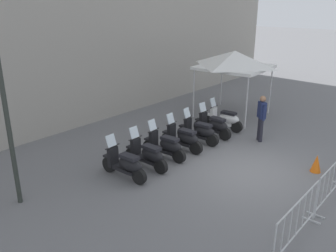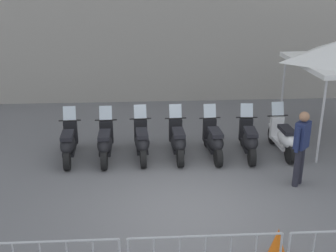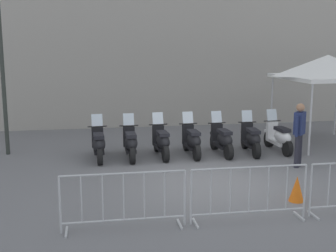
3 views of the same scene
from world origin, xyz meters
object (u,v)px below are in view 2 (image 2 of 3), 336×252
object	(u,v)px
motorcycle_3	(178,141)
motorcycle_5	(249,140)
motorcycle_6	(283,138)
motorcycle_0	(69,144)
motorcycle_2	(142,141)
traffic_cone	(278,242)
motorcycle_4	(214,141)
motorcycle_1	(105,143)
officer_near_row_end	(301,144)

from	to	relation	value
motorcycle_3	motorcycle_5	size ratio (longest dim) A/B	1.00
motorcycle_6	motorcycle_0	bearing A→B (deg)	176.42
motorcycle_3	motorcycle_5	bearing A→B (deg)	-5.65
motorcycle_2	traffic_cone	world-z (taller)	motorcycle_2
motorcycle_5	traffic_cone	xyz separation A→B (m)	(-0.73, -4.00, -0.18)
motorcycle_0	motorcycle_6	bearing A→B (deg)	-3.58
motorcycle_2	motorcycle_4	xyz separation A→B (m)	(1.81, -0.18, 0.00)
motorcycle_5	traffic_cone	world-z (taller)	motorcycle_5
motorcycle_2	traffic_cone	distance (m)	4.70
motorcycle_2	traffic_cone	size ratio (longest dim) A/B	3.13
motorcycle_4	motorcycle_5	size ratio (longest dim) A/B	1.00
motorcycle_3	motorcycle_6	xyz separation A→B (m)	(2.72, -0.16, 0.00)
motorcycle_0	motorcycle_4	bearing A→B (deg)	-4.42
motorcycle_1	motorcycle_6	world-z (taller)	same
motorcycle_3	motorcycle_2	bearing A→B (deg)	174.95
motorcycle_1	traffic_cone	size ratio (longest dim) A/B	3.14
motorcycle_6	motorcycle_2	bearing A→B (deg)	176.26
motorcycle_1	motorcycle_4	distance (m)	2.73
motorcycle_6	officer_near_row_end	distance (m)	1.73
traffic_cone	motorcycle_3	bearing A→B (deg)	104.38
officer_near_row_end	traffic_cone	bearing A→B (deg)	-119.75
motorcycle_3	officer_near_row_end	world-z (taller)	officer_near_row_end
motorcycle_3	motorcycle_4	size ratio (longest dim) A/B	1.00
motorcycle_2	officer_near_row_end	world-z (taller)	officer_near_row_end
motorcycle_2	motorcycle_6	bearing A→B (deg)	-3.74
motorcycle_1	motorcycle_4	xyz separation A→B (m)	(2.72, -0.19, 0.00)
motorcycle_0	motorcycle_4	xyz separation A→B (m)	(3.62, -0.28, 0.00)
motorcycle_0	motorcycle_2	world-z (taller)	same
motorcycle_0	officer_near_row_end	world-z (taller)	officer_near_row_end
officer_near_row_end	traffic_cone	world-z (taller)	officer_near_row_end
motorcycle_3	traffic_cone	size ratio (longest dim) A/B	3.13
motorcycle_1	motorcycle_3	distance (m)	1.82
motorcycle_4	traffic_cone	bearing A→B (deg)	-87.67
motorcycle_1	officer_near_row_end	world-z (taller)	officer_near_row_end
motorcycle_1	officer_near_row_end	size ratio (longest dim) A/B	1.00
motorcycle_5	officer_near_row_end	size ratio (longest dim) A/B	1.00
traffic_cone	motorcycle_4	bearing A→B (deg)	92.33
motorcycle_2	motorcycle_3	distance (m)	0.91
motorcycle_6	officer_near_row_end	size ratio (longest dim) A/B	0.99
motorcycle_4	motorcycle_5	distance (m)	0.90
officer_near_row_end	traffic_cone	size ratio (longest dim) A/B	3.15
motorcycle_4	traffic_cone	size ratio (longest dim) A/B	3.13
motorcycle_4	motorcycle_1	bearing A→B (deg)	175.97
motorcycle_1	traffic_cone	bearing A→B (deg)	-55.96
motorcycle_1	motorcycle_5	xyz separation A→B (m)	(3.61, -0.27, 0.00)
motorcycle_1	officer_near_row_end	distance (m)	4.68
motorcycle_6	traffic_cone	bearing A→B (deg)	-112.30
motorcycle_1	traffic_cone	world-z (taller)	motorcycle_1
motorcycle_3	motorcycle_1	bearing A→B (deg)	177.02
motorcycle_1	motorcycle_6	distance (m)	4.54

